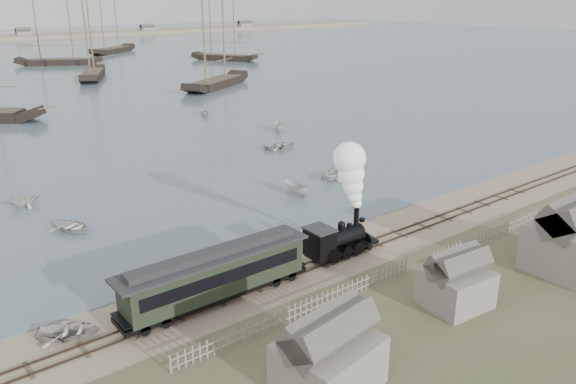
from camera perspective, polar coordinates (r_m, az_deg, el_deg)
ground at (r=45.06m, az=2.59°, el=-6.01°), size 600.00×600.00×0.00m
rail_track at (r=43.70m, az=4.30°, el=-6.84°), size 120.00×1.80×0.16m
picket_fence_west at (r=36.68m, az=1.89°, el=-12.43°), size 19.00×0.10×1.20m
picket_fence_east at (r=49.43m, az=19.57°, el=-4.80°), size 15.00×0.10×1.20m
shed_mid at (r=39.29m, az=16.51°, el=-10.96°), size 4.00×3.50×3.60m
shed_right at (r=47.13m, az=26.51°, el=-7.01°), size 6.00×5.00×5.10m
locomotive at (r=43.37m, az=6.38°, el=-1.43°), size 6.91×2.58×8.61m
passenger_coach at (r=37.42m, az=-7.36°, el=-8.21°), size 13.60×2.62×3.30m
beached_dinghy at (r=36.88m, az=-21.33°, el=-13.03°), size 4.15×4.53×0.77m
rowboat_0 at (r=51.89m, az=-21.13°, el=-3.28°), size 4.69×4.13×0.81m
rowboat_1 at (r=59.48m, az=-25.28°, el=-0.62°), size 2.62×3.00×1.53m
rowboat_2 at (r=56.94m, az=0.79°, el=0.36°), size 3.44×1.38×1.31m
rowboat_3 at (r=74.32m, az=-0.81°, el=4.79°), size 4.07×4.99×0.91m
rowboat_4 at (r=61.62m, az=4.51°, el=1.93°), size 3.32×3.60×1.58m
rowboat_5 at (r=84.00m, az=-1.02°, el=6.64°), size 3.45×2.77×1.27m
rowboat_7 at (r=95.56m, az=-8.49°, el=8.07°), size 3.04×2.70×1.47m
schooner_3 at (r=144.69m, az=-19.62°, el=14.73°), size 13.12×20.33×20.00m
schooner_4 at (r=125.02m, az=-7.41°, el=15.07°), size 22.44×16.50×20.00m
schooner_5 at (r=177.15m, az=-6.60°, el=16.37°), size 14.85×20.56×20.00m
schooner_8 at (r=177.21m, az=-22.59°, el=15.07°), size 23.26×16.55×20.00m
schooner_9 at (r=208.00m, az=-17.64°, el=16.07°), size 21.59×18.42×20.00m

